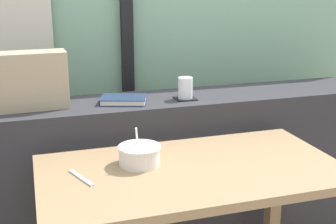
{
  "coord_description": "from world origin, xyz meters",
  "views": [
    {
      "loc": [
        -0.67,
        -1.55,
        1.39
      ],
      "look_at": [
        -0.06,
        0.38,
        0.8
      ],
      "focal_mm": 48.27,
      "sensor_mm": 36.0,
      "label": 1
    }
  ],
  "objects": [
    {
      "name": "soup_bowl",
      "position": [
        -0.28,
        0.06,
        0.73
      ],
      "size": [
        0.17,
        0.17,
        0.16
      ],
      "color": "silver",
      "rests_on": "breakfast_table"
    },
    {
      "name": "throw_pillow",
      "position": [
        -0.66,
        0.55,
        0.96
      ],
      "size": [
        0.32,
        0.15,
        0.26
      ],
      "primitive_type": "cube",
      "rotation": [
        0.0,
        0.0,
        0.04
      ],
      "color": "tan",
      "rests_on": "dark_console_ledge"
    },
    {
      "name": "breakfast_table",
      "position": [
        -0.09,
        -0.03,
        0.59
      ],
      "size": [
        1.18,
        0.64,
        0.69
      ],
      "color": "#826849",
      "rests_on": "ground"
    },
    {
      "name": "fork_utensil",
      "position": [
        -0.52,
        -0.0,
        0.7
      ],
      "size": [
        0.08,
        0.16,
        0.01
      ],
      "primitive_type": "cube",
      "rotation": [
        0.0,
        0.0,
        0.37
      ],
      "color": "silver",
      "rests_on": "breakfast_table"
    },
    {
      "name": "coaster_square",
      "position": [
        0.06,
        0.5,
        0.83
      ],
      "size": [
        0.1,
        0.1,
        0.0
      ],
      "primitive_type": "cube",
      "color": "black",
      "rests_on": "dark_console_ledge"
    },
    {
      "name": "dark_console_ledge",
      "position": [
        0.0,
        0.55,
        0.41
      ],
      "size": [
        2.8,
        0.37,
        0.83
      ],
      "primitive_type": "cube",
      "color": "#2D2D33",
      "rests_on": "ground"
    },
    {
      "name": "closed_book",
      "position": [
        -0.24,
        0.52,
        0.84
      ],
      "size": [
        0.25,
        0.21,
        0.03
      ],
      "color": "#1E2D47",
      "rests_on": "dark_console_ledge"
    },
    {
      "name": "juice_glass",
      "position": [
        0.06,
        0.5,
        0.88
      ],
      "size": [
        0.07,
        0.07,
        0.1
      ],
      "color": "white",
      "rests_on": "coaster_square"
    }
  ]
}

